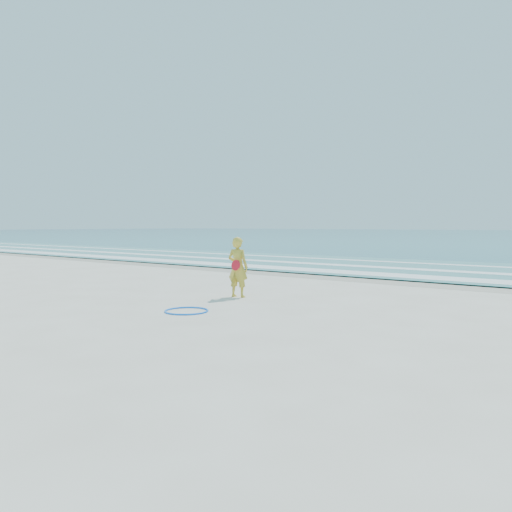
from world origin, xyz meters
The scene contains 8 objects.
ground centered at (0.00, 0.00, 0.00)m, with size 400.00×400.00×0.00m, color silver.
wet_sand centered at (0.00, 9.00, 0.00)m, with size 400.00×2.40×0.00m, color #B2A893.
shallow centered at (0.00, 14.00, 0.04)m, with size 400.00×10.00×0.01m, color #59B7AD.
foam_near centered at (0.00, 10.30, 0.05)m, with size 400.00×1.40×0.01m, color white.
foam_mid centered at (0.00, 13.20, 0.05)m, with size 400.00×0.90×0.01m, color white.
foam_far centered at (0.00, 16.50, 0.05)m, with size 400.00×0.60×0.01m, color white.
hoop centered at (0.89, 0.54, 0.02)m, with size 0.94×0.94×0.03m, color #0E72FF.
woman centered at (0.38, 2.88, 0.78)m, with size 0.62×0.45×1.56m.
Camera 1 is at (8.58, -6.93, 1.85)m, focal length 35.00 mm.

